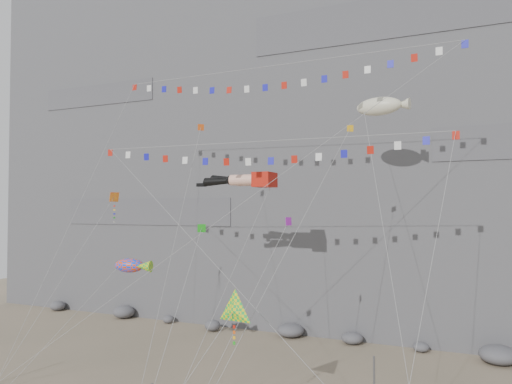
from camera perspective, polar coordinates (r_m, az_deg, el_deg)
cliff at (r=63.98m, az=8.65°, el=9.52°), size 80.00×28.00×50.00m
talus_boulders at (r=49.88m, az=3.96°, el=-15.54°), size 60.00×3.00×1.20m
legs_kite at (r=39.88m, az=-1.39°, el=1.32°), size 6.49×15.92×20.81m
flag_banner_upper at (r=40.65m, az=2.08°, el=14.20°), size 30.46×11.95×31.02m
flag_banner_lower at (r=36.80m, az=0.41°, el=5.77°), size 26.81×8.81×21.94m
harlequin_kite at (r=41.43m, az=-15.96°, el=-0.66°), size 4.41×8.90×15.91m
fish_windsock at (r=39.52m, az=-14.30°, el=-8.16°), size 7.55×6.92×11.41m
delta_kite at (r=28.25m, az=-2.56°, el=-13.43°), size 4.75×4.25×8.77m
blimp_windsock at (r=41.06m, az=13.86°, el=9.43°), size 6.78×14.73×24.95m
small_kite_a at (r=42.17m, az=-6.43°, el=6.89°), size 3.68×13.25×23.10m
small_kite_b at (r=33.82m, az=3.62°, el=-3.61°), size 3.85×8.48×14.24m
small_kite_c at (r=33.80m, az=-6.31°, el=-4.38°), size 1.22×8.15×13.31m
small_kite_d at (r=36.11m, az=10.31°, el=6.40°), size 6.19×13.70×23.02m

